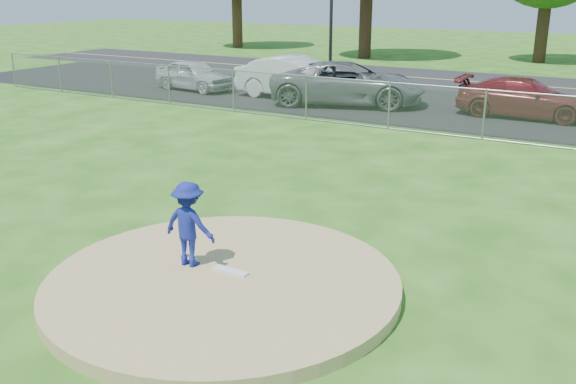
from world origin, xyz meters
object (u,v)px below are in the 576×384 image
pitcher (189,224)px  traffic_cone (333,94)px  parked_car_silver (194,75)px  traffic_signal_left (336,8)px  parked_car_gray (348,83)px  parked_car_darkred (525,98)px  parked_car_white (296,78)px

pitcher → traffic_cone: size_ratio=2.05×
traffic_cone → parked_car_silver: parked_car_silver is taller
traffic_signal_left → parked_car_silver: size_ratio=1.46×
traffic_signal_left → pitcher: (8.04, -21.86, -2.48)m
traffic_signal_left → traffic_cone: 7.80m
traffic_signal_left → parked_car_gray: 8.00m
traffic_signal_left → traffic_cone: size_ratio=8.39×
traffic_signal_left → parked_car_silver: (-3.59, -6.70, -2.70)m
traffic_cone → parked_car_silver: bearing=-178.3°
traffic_cone → traffic_signal_left: bearing=115.4°
pitcher → traffic_signal_left: bearing=-72.0°
pitcher → parked_car_silver: bearing=-54.7°
parked_car_darkred → pitcher: bearing=172.2°
pitcher → parked_car_white: parked_car_white is taller
parked_car_darkred → traffic_cone: bearing=94.9°
traffic_signal_left → pitcher: size_ratio=4.10×
parked_car_white → parked_car_gray: 2.41m
pitcher → parked_car_silver: 19.11m
parked_car_white → parked_car_gray: bearing=-93.5°
parked_car_white → parked_car_darkred: (8.82, 0.49, -0.16)m
parked_car_white → parked_car_darkred: bearing=-84.5°
pitcher → parked_car_darkred: size_ratio=0.29×
parked_car_white → parked_car_silver: bearing=96.3°
parked_car_gray → pitcher: bearing=177.5°
traffic_signal_left → parked_car_silver: traffic_signal_left is taller
traffic_signal_left → parked_car_darkred: (10.17, -5.86, -2.68)m
traffic_signal_left → pitcher: bearing=-69.8°
pitcher → parked_car_silver: pitcher is taller
pitcher → parked_car_white: bearing=-68.9°
traffic_signal_left → parked_car_white: size_ratio=1.11×
parked_car_gray → parked_car_darkred: (6.43, 0.74, -0.14)m
pitcher → parked_car_gray: (-4.30, 15.26, -0.06)m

